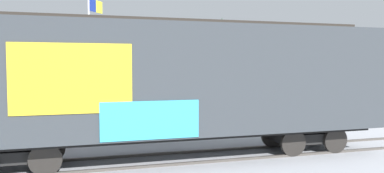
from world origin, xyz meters
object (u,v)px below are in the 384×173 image
(flagpole, at_px, (92,38))
(parked_car_red, at_px, (22,120))
(freight_car, at_px, (176,81))
(parked_car_silver, at_px, (142,117))

(flagpole, height_order, parked_car_red, flagpole)
(freight_car, distance_m, flagpole, 12.40)
(freight_car, relative_size, flagpole, 1.93)
(freight_car, xyz_separation_m, parked_car_silver, (-0.14, 4.81, -1.81))
(parked_car_red, relative_size, parked_car_silver, 0.91)
(freight_car, distance_m, parked_car_red, 7.18)
(freight_car, distance_m, parked_car_silver, 5.14)
(flagpole, distance_m, parked_car_silver, 8.47)
(parked_car_red, bearing_deg, freight_car, -42.98)
(freight_car, relative_size, parked_car_red, 3.38)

